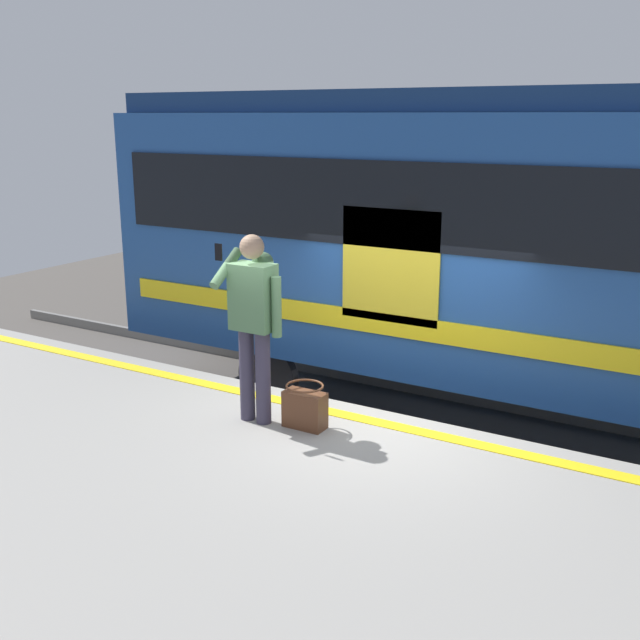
{
  "coord_description": "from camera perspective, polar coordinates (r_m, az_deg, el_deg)",
  "views": [
    {
      "loc": [
        -3.09,
        6.17,
        3.76
      ],
      "look_at": [
        0.38,
        0.3,
        1.91
      ],
      "focal_mm": 42.42,
      "sensor_mm": 36.0,
      "label": 1
    }
  ],
  "objects": [
    {
      "name": "track_rail_far",
      "position": [
        10.41,
        11.37,
        -5.81
      ],
      "size": [
        17.58,
        0.08,
        0.16
      ],
      "primitive_type": "cube",
      "color": "slate",
      "rests_on": "ground"
    },
    {
      "name": "handbag",
      "position": [
        6.89,
        -1.15,
        -6.63
      ],
      "size": [
        0.39,
        0.35,
        0.41
      ],
      "color": "#59331E",
      "rests_on": "platform"
    },
    {
      "name": "passenger",
      "position": [
        6.81,
        -4.99,
        0.53
      ],
      "size": [
        0.57,
        0.55,
        1.75
      ],
      "color": "#383347",
      "rests_on": "platform"
    },
    {
      "name": "train_carriage",
      "position": [
        8.7,
        22.08,
        5.56
      ],
      "size": [
        11.93,
        2.83,
        3.87
      ],
      "color": "#1E478C",
      "rests_on": "ground"
    },
    {
      "name": "ground_plane",
      "position": [
        7.86,
        3.6,
        -13.42
      ],
      "size": [
        25.04,
        25.04,
        0.0
      ],
      "primitive_type": "plane",
      "color": "#4C4742"
    },
    {
      "name": "track_rail_near",
      "position": [
        9.16,
        8.32,
        -8.66
      ],
      "size": [
        17.58,
        0.08,
        0.16
      ],
      "primitive_type": "cube",
      "color": "slate",
      "rests_on": "ground"
    },
    {
      "name": "safety_line",
      "position": [
        7.18,
        2.64,
        -7.32
      ],
      "size": [
        13.26,
        0.16,
        0.01
      ],
      "primitive_type": "cube",
      "color": "yellow",
      "rests_on": "platform"
    },
    {
      "name": "platform",
      "position": [
        5.76,
        -8.75,
        -19.45
      ],
      "size": [
        13.53,
        5.13,
        1.01
      ],
      "primitive_type": "cube",
      "color": "gray",
      "rests_on": "ground"
    }
  ]
}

